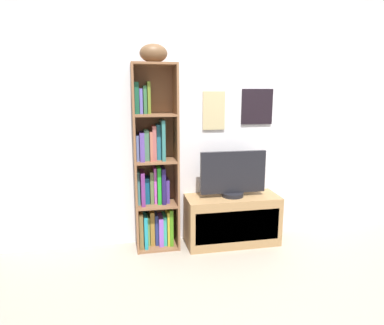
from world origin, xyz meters
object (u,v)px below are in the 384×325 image
(bookshelf, at_px, (154,173))
(tv_stand, at_px, (232,220))
(football, at_px, (154,53))
(television, at_px, (233,175))

(bookshelf, distance_m, tv_stand, 0.94)
(football, bearing_deg, bookshelf, 122.88)
(bookshelf, xyz_separation_m, tv_stand, (0.78, -0.09, -0.51))
(bookshelf, height_order, football, football)
(football, relative_size, tv_stand, 0.27)
(bookshelf, relative_size, football, 7.11)
(television, bearing_deg, football, 175.98)
(tv_stand, distance_m, television, 0.48)
(bookshelf, xyz_separation_m, football, (0.02, -0.03, 1.12))
(football, distance_m, television, 1.38)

